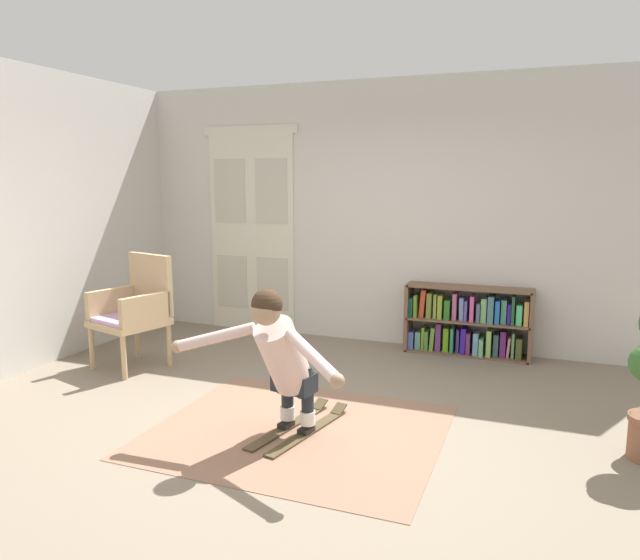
# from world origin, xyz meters

# --- Properties ---
(ground_plane) EXTENTS (7.20, 7.20, 0.00)m
(ground_plane) POSITION_xyz_m (0.00, 0.00, 0.00)
(ground_plane) COLOR #7D6F5D
(back_wall) EXTENTS (6.00, 0.10, 2.90)m
(back_wall) POSITION_xyz_m (0.00, 2.60, 1.45)
(back_wall) COLOR beige
(back_wall) RESTS_ON ground
(side_wall_left) EXTENTS (0.10, 6.00, 2.90)m
(side_wall_left) POSITION_xyz_m (-3.00, 0.40, 1.45)
(side_wall_left) COLOR beige
(side_wall_left) RESTS_ON ground
(double_door) EXTENTS (1.22, 0.05, 2.45)m
(double_door) POSITION_xyz_m (-1.66, 2.54, 1.23)
(double_door) COLOR beige
(double_door) RESTS_ON ground
(rug) EXTENTS (2.07, 1.79, 0.01)m
(rug) POSITION_xyz_m (0.03, -0.04, 0.00)
(rug) COLOR #8A6550
(rug) RESTS_ON ground
(bookshelf) EXTENTS (1.30, 0.30, 0.73)m
(bookshelf) POSITION_xyz_m (0.94, 2.39, 0.34)
(bookshelf) COLOR brown
(bookshelf) RESTS_ON ground
(wicker_chair) EXTENTS (0.74, 0.74, 1.10)m
(wicker_chair) POSITION_xyz_m (-2.07, 0.83, 0.58)
(wicker_chair) COLOR tan
(wicker_chair) RESTS_ON ground
(skis_pair) EXTENTS (0.46, 1.00, 0.07)m
(skis_pair) POSITION_xyz_m (0.04, -0.00, 0.02)
(skis_pair) COLOR #4B3D25
(skis_pair) RESTS_ON rug
(person_skier) EXTENTS (1.39, 0.81, 1.05)m
(person_skier) POSITION_xyz_m (-0.01, -0.23, 0.64)
(person_skier) COLOR white
(person_skier) RESTS_ON skis_pair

